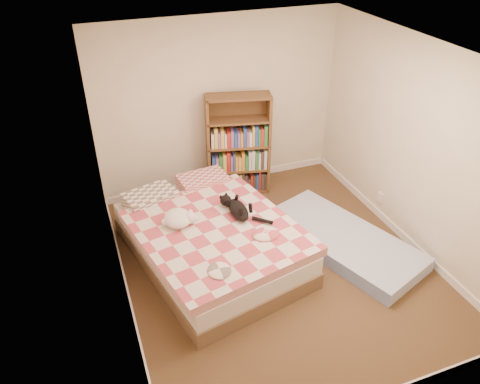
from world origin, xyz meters
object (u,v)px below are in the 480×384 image
object	(u,v)px
bed	(210,238)
black_cat	(238,208)
floor_mattress	(342,240)
bookshelf	(238,157)
white_dog	(179,218)

from	to	relation	value
bed	black_cat	distance (m)	0.50
floor_mattress	bookshelf	bearing A→B (deg)	93.51
bed	bookshelf	size ratio (longest dim) A/B	1.72
bookshelf	floor_mattress	world-z (taller)	bookshelf
floor_mattress	white_dog	distance (m)	2.08
black_cat	white_dog	distance (m)	0.71
bed	white_dog	size ratio (longest dim) A/B	5.80
black_cat	white_dog	size ratio (longest dim) A/B	1.70
bookshelf	black_cat	xyz separation A→B (m)	(-0.49, -1.33, 0.07)
bed	white_dog	world-z (taller)	white_dog
bookshelf	white_dog	world-z (taller)	bookshelf
bed	black_cat	bearing A→B (deg)	-12.22
black_cat	white_dog	world-z (taller)	white_dog
bed	floor_mattress	xyz separation A→B (m)	(1.61, -0.41, -0.19)
bed	black_cat	xyz separation A→B (m)	(0.36, -0.00, 0.35)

